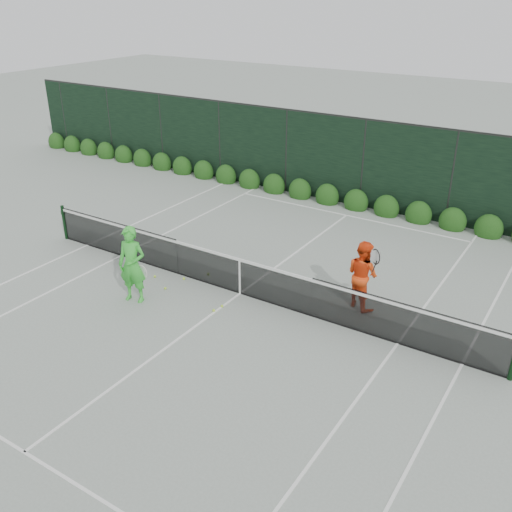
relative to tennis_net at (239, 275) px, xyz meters
The scene contains 8 objects.
ground 0.53m from the tennis_net, ahead, with size 80.00×80.00×0.00m, color gray.
tennis_net is the anchor object (origin of this frame).
player_woman 2.60m from the tennis_net, 140.27° to the right, with size 0.80×0.62×1.92m.
player_man 3.01m from the tennis_net, 20.63° to the left, with size 1.02×0.93×1.70m.
court_lines 0.53m from the tennis_net, ahead, with size 11.03×23.83×0.01m.
windscreen_fence 2.88m from the tennis_net, 89.49° to the right, with size 32.00×21.07×3.06m.
hedge_row 7.16m from the tennis_net, 89.80° to the left, with size 31.66×0.65×0.94m.
tennis_balls 1.36m from the tennis_net, 156.65° to the right, with size 2.47×1.51×0.07m.
Camera 1 is at (7.09, -10.33, 7.00)m, focal length 40.00 mm.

